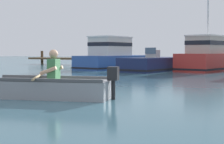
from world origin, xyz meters
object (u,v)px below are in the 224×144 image
Objects in this scene: moored_boat_blue at (114,57)px; moored_boat_red at (207,58)px; rowboat_with_person at (46,87)px; moored_boat_navy at (156,64)px.

moored_boat_blue is 6.08m from moored_boat_red.
rowboat_with_person is 0.65× the size of moored_boat_navy.
moored_boat_blue is (-5.08, 13.52, 0.53)m from rowboat_with_person.
rowboat_with_person is at bearing -81.91° from moored_boat_navy.
moored_boat_navy is (3.29, -0.88, -0.40)m from moored_boat_blue.
moored_boat_blue is 1.29× the size of moored_boat_red.
moored_boat_red is at bearing 0.81° from moored_boat_blue.
moored_boat_navy reaches higher than rowboat_with_person.
moored_boat_navy is 2.98m from moored_boat_red.
moored_boat_red reaches higher than moored_boat_navy.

